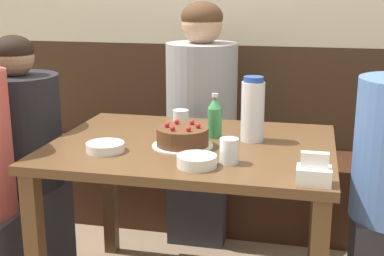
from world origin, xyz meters
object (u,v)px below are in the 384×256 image
Objects in this scene: soju_bottle at (215,117)px; person_pale_blue_shirt at (201,123)px; water_pitcher at (253,110)px; glass_tumbler_short at (229,151)px; bench_seat at (224,189)px; napkin_holder at (314,173)px; person_grey_tee at (22,161)px; glass_water_tall at (181,120)px; birthday_cake at (182,137)px; bowl_rice_small at (197,161)px; bowl_soup_white at (105,147)px.

soju_bottle is 0.63m from person_pale_blue_shirt.
glass_tumbler_short is at bearing -98.29° from water_pitcher.
napkin_holder reaches higher than bench_seat.
person_grey_tee is at bearing 160.57° from napkin_holder.
napkin_holder is (0.41, -0.47, -0.05)m from soju_bottle.
soju_bottle is 0.16× the size of person_grey_tee.
glass_water_tall is (-0.57, 0.55, 0.01)m from napkin_holder.
glass_water_tall is 0.07× the size of person_pale_blue_shirt.
soju_bottle reaches higher than glass_tumbler_short.
person_pale_blue_shirt reaches higher than birthday_cake.
bowl_rice_small is (-0.15, -0.37, -0.11)m from water_pitcher.
person_grey_tee is (-0.91, 0.38, -0.19)m from bowl_rice_small.
napkin_holder is 1.22× the size of glass_water_tall.
water_pitcher is 0.21× the size of person_pale_blue_shirt.
bowl_soup_white is 0.13× the size of person_grey_tee.
napkin_holder is (0.25, -0.46, -0.09)m from water_pitcher.
bowl_rice_small reaches higher than bench_seat.
soju_bottle is at bearing 57.95° from birthday_cake.
person_pale_blue_shirt reaches higher than bowl_rice_small.
bowl_rice_small is (0.38, -0.10, 0.00)m from bowl_soup_white.
bowl_soup_white is at bearing -142.00° from soju_bottle.
glass_tumbler_short reaches higher than bench_seat.
bowl_rice_small is 0.99m from person_pale_blue_shirt.
water_pitcher is at bearing 27.57° from bowl_soup_white.
bench_seat is 0.46m from person_pale_blue_shirt.
bowl_soup_white is 0.62m from person_grey_tee.
bench_seat is 1.23m from bowl_rice_small.
glass_tumbler_short is 0.96m from person_pale_blue_shirt.
glass_water_tall is at bearing 136.02° from napkin_holder.
napkin_holder is at bearing -11.98° from bowl_rice_small.
glass_water_tall is 0.08× the size of person_grey_tee.
glass_water_tall is at bearing -98.21° from bench_seat.
birthday_cake is at bearing -10.42° from person_grey_tee.
water_pitcher reaches higher than bowl_rice_small.
birthday_cake is 0.30m from bowl_soup_white.
person_grey_tee reaches higher than glass_tumbler_short.
person_grey_tee is at bearing 169.58° from birthday_cake.
glass_water_tall is at bearing 153.66° from soju_bottle.
person_pale_blue_shirt is at bearing 100.93° from bowl_rice_small.
soju_bottle reaches higher than bowl_rice_small.
person_grey_tee is at bearing 162.77° from glass_tumbler_short.
person_grey_tee reaches higher than napkin_holder.
glass_tumbler_short is at bearing -17.23° from person_grey_tee.
bench_seat is 15.19× the size of bowl_soup_white.
glass_water_tall is (-0.32, 0.10, -0.08)m from water_pitcher.
person_grey_tee is at bearing -138.31° from bench_seat.
water_pitcher is at bearing -72.54° from bench_seat.
glass_water_tall is 0.51m from person_pale_blue_shirt.
glass_tumbler_short is (0.48, -0.04, 0.03)m from bowl_soup_white.
napkin_holder is 0.78× the size of bowl_rice_small.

